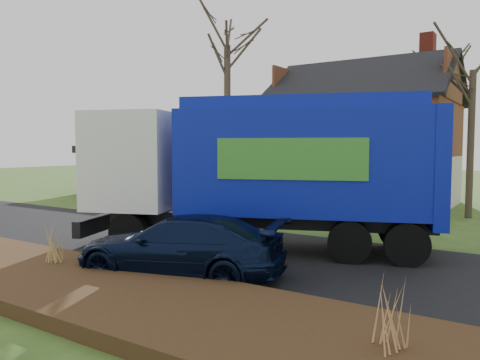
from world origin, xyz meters
The scene contains 13 objects.
ground centered at (0.00, 0.00, 0.00)m, with size 120.00×120.00×0.00m, color #304C19.
road centered at (0.00, 0.00, 0.01)m, with size 80.00×7.00×0.02m, color black.
mulch_verge centered at (0.00, -5.30, 0.15)m, with size 80.00×3.50×0.30m, color #311F10.
main_house centered at (1.49, 13.91, 4.03)m, with size 12.95×8.95×9.26m.
ranch_house centered at (-12.00, 13.00, 1.81)m, with size 9.80×8.20×3.70m.
garbage_truck centered at (3.25, 0.65, 2.68)m, with size 11.17×6.51×4.65m.
silver_sedan centered at (-1.48, 4.65, 0.86)m, with size 1.82×5.23×1.72m, color #A4A6AC.
navy_wagon centered at (3.03, -3.11, 0.76)m, with size 2.12×5.23×1.52m, color black.
tree_front_west centered at (-4.11, 9.28, 9.94)m, with size 4.06×4.06×12.06m.
tree_front_east centered at (7.68, 11.36, 7.67)m, with size 3.39×3.39×9.43m.
tree_back centered at (4.83, 20.63, 9.36)m, with size 3.55×3.55×11.23m.
grass_clump_mid centered at (0.23, -4.73, 0.82)m, with size 0.37×0.31×1.05m.
grass_clump_east centered at (8.73, -5.19, 0.78)m, with size 0.39×0.32×0.97m.
Camera 1 is at (10.48, -11.81, 3.18)m, focal length 35.00 mm.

